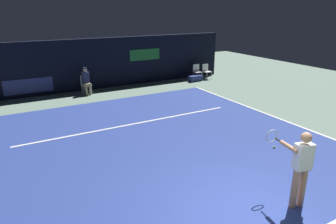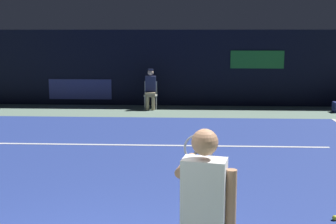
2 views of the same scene
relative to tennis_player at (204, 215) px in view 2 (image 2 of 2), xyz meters
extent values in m
plane|color=slate|center=(-1.12, 4.41, -0.99)|extent=(32.02, 32.02, 0.00)
cube|color=navy|center=(-1.12, 4.41, -0.98)|extent=(10.41, 10.50, 0.01)
cube|color=white|center=(-1.12, 6.25, -0.97)|extent=(8.12, 0.10, 0.01)
cube|color=black|center=(-1.12, 12.19, 0.31)|extent=(16.27, 0.30, 2.60)
cube|color=navy|center=(-3.97, 12.03, -0.44)|extent=(2.20, 0.04, 0.70)
cube|color=#1E6B2D|center=(2.13, 12.03, 0.61)|extent=(1.80, 0.04, 0.60)
cube|color=white|center=(0.00, -0.03, 0.21)|extent=(0.40, 0.29, 0.56)
sphere|color=tan|center=(0.00, -0.03, 0.63)|extent=(0.22, 0.22, 0.22)
cylinder|color=tan|center=(-0.15, 0.23, 0.36)|extent=(0.19, 0.51, 0.09)
cylinder|color=tan|center=(0.22, -0.05, 0.13)|extent=(0.09, 0.09, 0.56)
cylinder|color=black|center=(-0.09, 0.52, 0.36)|extent=(0.09, 0.30, 0.03)
torus|color=#B2B2B7|center=(-0.04, 0.80, 0.36)|extent=(0.30, 0.08, 0.30)
cube|color=white|center=(-1.44, 11.27, -0.53)|extent=(0.45, 0.42, 0.04)
cube|color=white|center=(-1.44, 11.47, -0.30)|extent=(0.42, 0.04, 0.42)
cylinder|color=#B2B2B7|center=(-1.62, 11.09, -0.76)|extent=(0.03, 0.03, 0.46)
cylinder|color=#B2B2B7|center=(-1.24, 11.10, -0.76)|extent=(0.03, 0.03, 0.46)
cylinder|color=#B2B2B7|center=(-1.63, 11.43, -0.76)|extent=(0.03, 0.03, 0.46)
cylinder|color=#B2B2B7|center=(-1.26, 11.44, -0.76)|extent=(0.03, 0.03, 0.46)
cube|color=tan|center=(-1.43, 11.19, -0.49)|extent=(0.33, 0.41, 0.14)
cylinder|color=tan|center=(-1.52, 11.00, -0.76)|extent=(0.11, 0.11, 0.46)
cylinder|color=tan|center=(-1.34, 11.01, -0.76)|extent=(0.11, 0.11, 0.46)
cube|color=#23284C|center=(-1.44, 11.31, -0.16)|extent=(0.35, 0.23, 0.52)
sphere|color=beige|center=(-1.44, 11.31, 0.22)|extent=(0.20, 0.20, 0.20)
cylinder|color=#141933|center=(-1.44, 11.31, 0.31)|extent=(0.19, 0.19, 0.04)
sphere|color=#CCE033|center=(1.83, 2.26, -0.94)|extent=(0.07, 0.07, 0.07)
camera|label=1|loc=(-5.18, -3.61, 3.09)|focal=33.01mm
camera|label=2|loc=(-0.12, -3.63, 1.50)|focal=48.84mm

